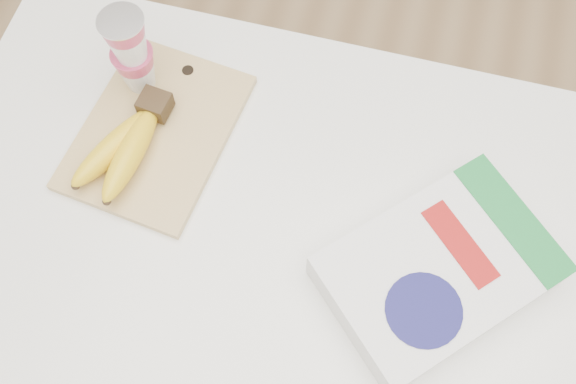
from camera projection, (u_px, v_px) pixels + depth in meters
The scene contains 6 objects.
room at pixel (288, 85), 0.58m from camera, with size 4.00×4.00×4.00m.
table at pixel (288, 314), 1.40m from camera, with size 1.20×0.80×0.90m, color white.
cutting_board at pixel (156, 132), 1.07m from camera, with size 0.23×0.31×0.02m, color #DCBC79.
bananas at pixel (126, 145), 1.02m from camera, with size 0.12×0.22×0.06m.
yogurt_stack at pixel (131, 51), 1.01m from camera, with size 0.08×0.07×0.17m.
cereal_box at pixel (438, 271), 0.94m from camera, with size 0.38×0.38×0.07m.
Camera 1 is at (0.08, -0.31, 1.84)m, focal length 40.00 mm.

